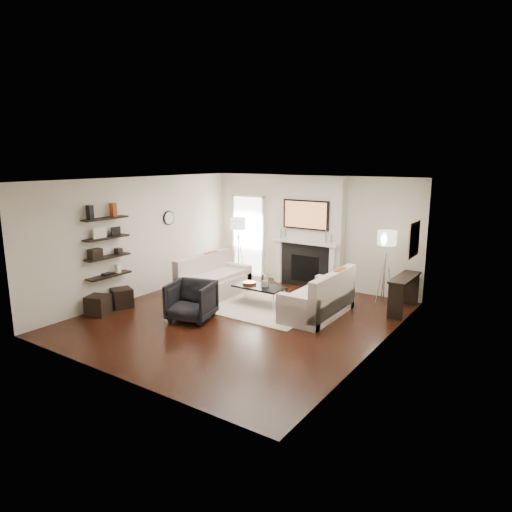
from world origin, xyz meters
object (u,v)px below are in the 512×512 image
Objects in this scene: armchair at (191,299)px; lamp_right_shade at (387,238)px; coffee_table at (259,287)px; lamp_left_shade at (238,223)px; ottoman_near at (122,298)px; loveseat_right_base at (317,305)px; loveseat_left_base at (214,287)px.

armchair is 4.28m from lamp_right_shade.
coffee_table is 1.32× the size of armchair.
lamp_left_shade reaches higher than ottoman_near.
armchair is (-1.92, -1.60, 0.21)m from loveseat_right_base.
armchair is at bearing -140.29° from loveseat_right_base.
coffee_table is 2.75× the size of lamp_left_shade.
armchair is 2.08× the size of lamp_left_shade.
armchair is 2.08× the size of ottoman_near.
ottoman_near is (-2.33, -1.76, -0.20)m from coffee_table.
loveseat_left_base is at bearing 56.85° from ottoman_near.
loveseat_right_base is at bearing -119.70° from lamp_right_shade.
coffee_table is 2.90m from lamp_right_shade.
lamp_right_shade is at bearing 60.30° from loveseat_right_base.
lamp_left_shade reaches higher than loveseat_left_base.
lamp_right_shade is (2.77, 3.09, 1.03)m from armchair.
coffee_table is at bearing 53.29° from armchair.
armchair is at bearing -66.92° from loveseat_left_base.
coffee_table is 2.92m from ottoman_near.
lamp_left_shade is 3.90m from lamp_right_shade.
loveseat_left_base is at bearing -72.80° from lamp_left_shade.
loveseat_left_base is at bearing -178.19° from coffee_table.
loveseat_right_base is 2.12m from lamp_right_shade.
lamp_right_shade is at bearing 32.47° from armchair.
loveseat_left_base is 3.96m from lamp_right_shade.
loveseat_left_base is 1.61m from armchair.
ottoman_near is (-1.75, -0.25, -0.22)m from armchair.
loveseat_right_base is 2.16× the size of armchair.
ottoman_near is (-4.52, -3.34, -1.25)m from lamp_right_shade.
loveseat_left_base is 1.64× the size of coffee_table.
coffee_table is (1.21, 0.04, 0.19)m from loveseat_left_base.
lamp_right_shade reaches higher than armchair.
loveseat_right_base is 4.11m from ottoman_near.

